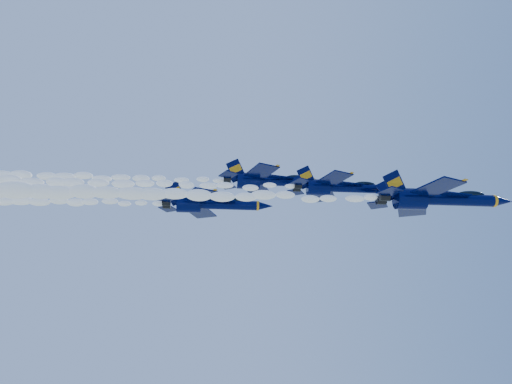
{
  "coord_description": "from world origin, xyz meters",
  "views": [
    {
      "loc": [
        -11.39,
        -70.77,
        124.76
      ],
      "look_at": [
        -5.31,
        0.15,
        152.09
      ],
      "focal_mm": 35.0,
      "sensor_mm": 36.0,
      "label": 1
    }
  ],
  "objects": [
    {
      "name": "smoke_trail_jet_fourth",
      "position": [
        -47.14,
        14.14,
        154.43
      ],
      "size": [
        52.78,
        2.38,
        2.14
      ],
      "primitive_type": "ellipsoid",
      "color": "white"
    },
    {
      "name": "jet_fourth",
      "position": [
        -12.25,
        14.14,
        154.89
      ],
      "size": [
        19.9,
        16.33,
        7.4
      ],
      "color": "#000531"
    },
    {
      "name": "jet_lead",
      "position": [
        18.72,
        -9.26,
        148.28
      ],
      "size": [
        19.07,
        15.64,
        7.09
      ],
      "color": "#000531"
    },
    {
      "name": "jet_third",
      "position": [
        -3.1,
        1.21,
        154.44
      ],
      "size": [
        16.62,
        13.63,
        6.18
      ],
      "color": "#000531"
    },
    {
      "name": "smoke_trail_jet_second",
      "position": [
        -26.68,
        -5.5,
        150.6
      ],
      "size": [
        52.78,
        1.79,
        1.61
      ],
      "primitive_type": "ellipsoid",
      "color": "white"
    },
    {
      "name": "smoke_trail_jet_third",
      "position": [
        -36.59,
        1.21,
        154.01
      ],
      "size": [
        52.78,
        1.98,
        1.79
      ],
      "primitive_type": "ellipsoid",
      "color": "white"
    },
    {
      "name": "jet_second",
      "position": [
        6.12,
        -5.5,
        151.01
      ],
      "size": [
        15.0,
        12.3,
        5.57
      ],
      "color": "#000531"
    },
    {
      "name": "smoke_trail_jet_lead",
      "position": [
        -15.82,
        -9.26,
        147.82
      ],
      "size": [
        52.78,
        2.28,
        2.05
      ],
      "primitive_type": "ellipsoid",
      "color": "white"
    }
  ]
}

